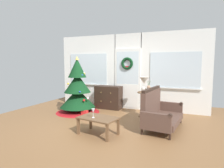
# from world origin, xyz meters

# --- Properties ---
(ground_plane) EXTENTS (6.76, 6.76, 0.00)m
(ground_plane) POSITION_xyz_m (0.00, 0.00, 0.00)
(ground_plane) COLOR brown
(back_wall_with_door) EXTENTS (5.20, 0.19, 2.55)m
(back_wall_with_door) POSITION_xyz_m (0.00, 2.08, 1.28)
(back_wall_with_door) COLOR white
(back_wall_with_door) RESTS_ON ground
(christmas_tree) EXTENTS (1.38, 1.38, 1.78)m
(christmas_tree) POSITION_xyz_m (-1.30, 0.95, 0.66)
(christmas_tree) COLOR #4C331E
(christmas_tree) RESTS_ON ground
(dresser_cabinet) EXTENTS (0.91, 0.46, 0.78)m
(dresser_cabinet) POSITION_xyz_m (-0.60, 1.79, 0.39)
(dresser_cabinet) COLOR black
(dresser_cabinet) RESTS_ON ground
(settee_sofa) EXTENTS (0.85, 1.46, 0.96)m
(settee_sofa) POSITION_xyz_m (1.32, 0.43, 0.38)
(settee_sofa) COLOR black
(settee_sofa) RESTS_ON ground
(side_table) EXTENTS (0.50, 0.48, 0.71)m
(side_table) POSITION_xyz_m (0.79, 1.35, 0.51)
(side_table) COLOR brown
(side_table) RESTS_ON ground
(table_lamp) EXTENTS (0.28, 0.28, 0.44)m
(table_lamp) POSITION_xyz_m (0.73, 1.39, 1.00)
(table_lamp) COLOR silver
(table_lamp) RESTS_ON side_table
(flower_vase) EXTENTS (0.11, 0.10, 0.35)m
(flower_vase) POSITION_xyz_m (0.89, 1.29, 0.83)
(flower_vase) COLOR tan
(flower_vase) RESTS_ON side_table
(coffee_table) EXTENTS (0.91, 0.65, 0.38)m
(coffee_table) POSITION_xyz_m (0.17, -0.53, 0.33)
(coffee_table) COLOR brown
(coffee_table) RESTS_ON ground
(wine_glass) EXTENTS (0.08, 0.08, 0.20)m
(wine_glass) POSITION_xyz_m (0.09, -0.60, 0.53)
(wine_glass) COLOR silver
(wine_glass) RESTS_ON coffee_table
(gift_box) EXTENTS (0.17, 0.15, 0.17)m
(gift_box) POSITION_xyz_m (-0.89, 0.68, 0.09)
(gift_box) COLOR red
(gift_box) RESTS_ON ground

